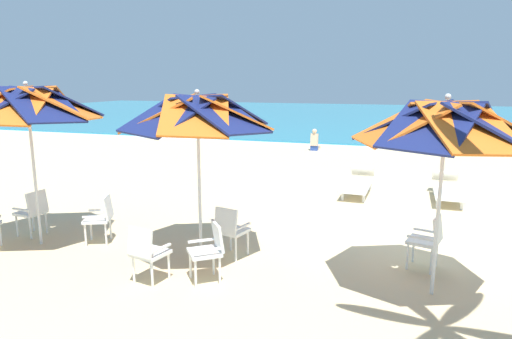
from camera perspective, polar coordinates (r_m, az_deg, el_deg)
ground_plane at (r=8.96m, az=18.38°, el=-7.98°), size 80.00×80.00×0.00m
sea at (r=38.35m, az=18.77°, el=6.47°), size 80.00×36.00×0.10m
surf_foam at (r=20.15m, az=18.66°, el=2.52°), size 80.00×0.70×0.01m
beach_umbrella_0 at (r=6.15m, az=23.21°, el=5.36°), size 2.35×2.35×2.72m
plastic_chair_0 at (r=7.37m, az=21.25°, el=-8.27°), size 0.56×0.54×0.87m
beach_umbrella_1 at (r=6.90m, az=-7.52°, el=7.08°), size 2.46×2.46×2.75m
plastic_chair_1 at (r=6.59m, az=-13.83°, el=-10.12°), size 0.52×0.54×0.87m
plastic_chair_2 at (r=6.54m, az=-6.06°, el=-10.01°), size 0.63×0.63×0.87m
plastic_chair_3 at (r=7.33m, az=-3.29°, el=-7.58°), size 0.53×0.56×0.87m
beach_umbrella_2 at (r=8.47m, az=-27.31°, el=7.37°), size 2.46×2.46×2.87m
plastic_chair_4 at (r=9.32m, az=-26.77°, el=-4.68°), size 0.50×0.48×0.87m
plastic_chair_6 at (r=8.43m, az=-19.30°, el=-5.69°), size 0.60×0.58×0.87m
sun_lounger_0 at (r=11.86m, az=23.38°, el=-2.25°), size 0.65×2.15×0.62m
sun_lounger_1 at (r=11.81m, az=13.00°, el=-1.65°), size 0.69×2.16×0.62m
beachgoer_seated at (r=18.97m, az=7.59°, el=3.38°), size 0.30×0.93×0.92m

